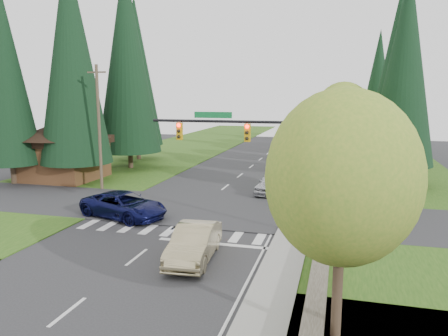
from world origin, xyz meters
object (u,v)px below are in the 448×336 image
at_px(parked_car_c, 309,153).
at_px(parked_car_d, 313,147).
at_px(suv_navy, 124,205).
at_px(sedan_champagne, 194,243).
at_px(parked_car_e, 306,142).
at_px(parked_car_a, 273,183).
at_px(parked_car_b, 303,164).

bearing_deg(parked_car_c, parked_car_d, 85.36).
xyz_separation_m(parked_car_c, parked_car_d, (0.00, 6.89, -0.04)).
relative_size(suv_navy, parked_car_d, 1.27).
bearing_deg(parked_car_c, sedan_champagne, -99.46).
distance_m(parked_car_d, parked_car_e, 7.51).
bearing_deg(parked_car_d, parked_car_e, 107.11).
relative_size(sedan_champagne, parked_car_a, 1.04).
bearing_deg(parked_car_b, parked_car_a, -92.46).
height_order(suv_navy, parked_car_e, suv_navy).
bearing_deg(parked_car_e, suv_navy, -95.25).
relative_size(suv_navy, parked_car_e, 1.39).
bearing_deg(parked_car_a, parked_car_e, 97.76).
distance_m(sedan_champagne, parked_car_c, 33.69).
bearing_deg(parked_car_b, parked_car_c, 94.98).
height_order(sedan_champagne, parked_car_e, sedan_champagne).
height_order(parked_car_a, parked_car_c, parked_car_c).
relative_size(parked_car_b, parked_car_d, 1.16).
distance_m(sedan_champagne, parked_car_e, 47.86).
xyz_separation_m(suv_navy, parked_car_a, (8.01, 9.30, 0.01)).
height_order(sedan_champagne, parked_car_d, sedan_champagne).
height_order(sedan_champagne, suv_navy, sedan_champagne).
xyz_separation_m(suv_navy, parked_car_b, (9.41, 20.02, -0.04)).
bearing_deg(parked_car_b, parked_car_e, 98.58).
distance_m(parked_car_a, parked_car_e, 32.96).
relative_size(parked_car_a, parked_car_c, 0.96).
height_order(parked_car_b, parked_car_c, parked_car_c).
bearing_deg(parked_car_b, sedan_champagne, -91.34).
xyz_separation_m(parked_car_d, parked_car_e, (-1.40, 7.38, -0.18)).
bearing_deg(suv_navy, parked_car_c, -0.61).
height_order(parked_car_c, parked_car_e, parked_car_c).
xyz_separation_m(sedan_champagne, parked_car_d, (2.83, 40.46, -0.04)).
bearing_deg(sedan_champagne, suv_navy, 134.94).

